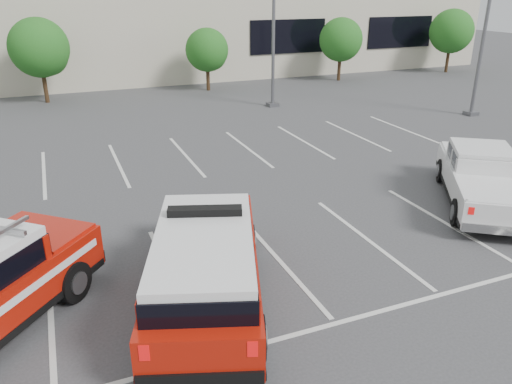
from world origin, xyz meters
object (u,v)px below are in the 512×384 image
tree_mid_left (41,50)px  light_pole_right (488,13)px  tree_mid_right (208,51)px  fire_chief_suv (206,270)px  convention_building (108,10)px  tree_far_right (452,33)px  light_pole_mid (274,11)px  white_pickup (480,183)px  tree_right (342,41)px

tree_mid_left → light_pole_right: light_pole_right is taller
tree_mid_left → tree_mid_right: (10.00, -0.00, -0.54)m
light_pole_right → fire_chief_suv: (-18.22, -11.16, -4.34)m
convention_building → fire_chief_suv: 33.33m
tree_far_right → convention_building: bearing=158.5°
light_pole_mid → white_pickup: (0.35, -15.20, -4.50)m
tree_right → fire_chief_suv: tree_right is taller
convention_building → tree_far_right: bearing=-21.5°
tree_right → fire_chief_suv: (-17.31, -23.20, -1.93)m
tree_mid_right → light_pole_mid: (1.91, -6.05, 2.68)m
convention_building → tree_right: bearing=-33.4°
tree_mid_right → light_pole_mid: size_ratio=0.39×
tree_mid_left → tree_mid_right: size_ratio=1.21×
convention_building → fire_chief_suv: convention_building is taller
tree_far_right → light_pole_right: (-9.09, -12.05, 2.14)m
tree_mid_right → tree_right: tree_right is taller
convention_building → light_pole_mid: 17.27m
tree_right → white_pickup: size_ratio=0.77×
tree_mid_left → white_pickup: size_ratio=0.84×
light_pole_right → tree_far_right: bearing=53.0°
tree_far_right → white_pickup: 27.78m
tree_mid_right → light_pole_right: 16.47m
tree_mid_right → tree_mid_left: bearing=180.0°
tree_far_right → white_pickup: (-17.74, -21.25, -2.35)m
convention_building → light_pole_right: 26.99m
tree_mid_right → fire_chief_suv: 24.38m
tree_far_right → white_pickup: tree_far_right is taller
convention_building → tree_far_right: 26.83m
tree_mid_left → tree_right: bearing=-0.0°
tree_mid_left → light_pole_mid: light_pole_mid is taller
tree_mid_right → light_pole_mid: bearing=-72.5°
convention_building → tree_mid_left: size_ratio=12.38×
white_pickup → tree_mid_right: bearing=130.8°
tree_right → tree_mid_left: bearing=180.0°
white_pickup → tree_far_right: bearing=84.8°
tree_right → light_pole_mid: (-8.09, -6.05, 2.41)m
tree_mid_left → tree_far_right: same height
tree_mid_right → tree_far_right: size_ratio=0.82×
convention_building → tree_right: 17.96m
tree_mid_left → tree_far_right: 30.00m
tree_right → white_pickup: 22.71m
light_pole_mid → fire_chief_suv: size_ratio=1.64×
light_pole_right → tree_right: bearing=94.3°
tree_mid_right → white_pickup: 21.45m
tree_mid_left → light_pole_mid: bearing=-26.9°
light_pole_mid → light_pole_right: bearing=-33.7°
convention_building → white_pickup: bearing=-77.0°
white_pickup → tree_right: bearing=104.7°
light_pole_mid → white_pickup: size_ratio=1.78×
tree_mid_right → light_pole_mid: 6.88m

